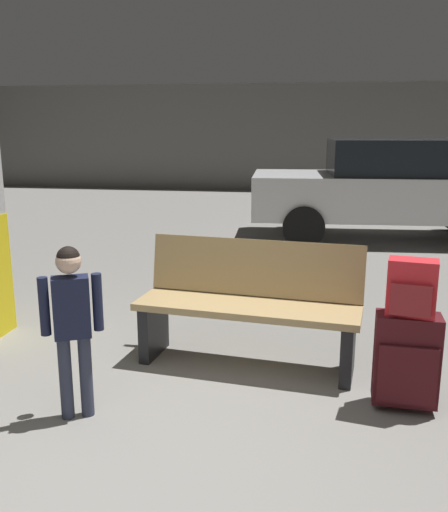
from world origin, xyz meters
TOP-DOWN VIEW (x-y plane):
  - ground_plane at (0.00, 4.00)m, footprint 18.00×18.00m
  - garage_back_wall at (0.00, 12.86)m, footprint 18.00×0.12m
  - bench at (0.35, 1.53)m, footprint 1.65×0.72m
  - suitcase at (1.37, 0.98)m, footprint 0.39×0.25m
  - backpack_bright at (1.37, 0.98)m, footprint 0.30×0.23m
  - child at (-0.57, 0.57)m, footprint 0.33×0.20m
  - parked_car_near at (1.95, 6.50)m, footprint 4.19×1.99m

SIDE VIEW (x-z plane):
  - ground_plane at x=0.00m, z-range -0.10..0.00m
  - suitcase at x=1.37m, z-range 0.02..0.62m
  - bench at x=0.35m, z-range 0.00..0.88m
  - child at x=-0.57m, z-range 0.12..1.17m
  - backpack_bright at x=1.37m, z-range 0.60..0.94m
  - parked_car_near at x=1.95m, z-range 0.05..1.56m
  - garage_back_wall at x=0.00m, z-range 0.00..2.80m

